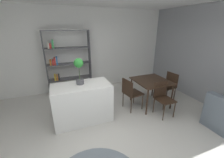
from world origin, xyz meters
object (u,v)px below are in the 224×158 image
potted_plant_on_island (79,68)px  dining_chair_window_side (169,84)px  kitchen_island (82,103)px  dining_chair_island_side (130,91)px  dining_table (151,83)px  dining_chair_near (163,96)px  open_bookshelf (65,65)px

potted_plant_on_island → dining_chair_window_side: size_ratio=0.69×
kitchen_island → dining_chair_island_side: size_ratio=1.52×
dining_table → dining_chair_island_side: 0.70m
dining_chair_near → dining_chair_island_side: (-0.68, 0.50, 0.02)m
dining_chair_island_side → kitchen_island: bearing=81.9°
dining_chair_island_side → dining_chair_window_side: bearing=-97.1°
dining_table → open_bookshelf: bearing=142.3°
kitchen_island → potted_plant_on_island: potted_plant_on_island is taller
potted_plant_on_island → open_bookshelf: 1.68m
dining_chair_window_side → dining_chair_island_side: dining_chair_island_side is taller
kitchen_island → dining_chair_near: bearing=-14.1°
dining_chair_near → kitchen_island: bearing=164.4°
open_bookshelf → dining_chair_near: size_ratio=2.41×
potted_plant_on_island → open_bookshelf: size_ratio=0.29×
open_bookshelf → dining_chair_near: (2.19, -2.20, -0.51)m
potted_plant_on_island → dining_chair_near: (1.99, -0.56, -0.80)m
open_bookshelf → dining_chair_island_side: 2.33m
potted_plant_on_island → open_bookshelf: open_bookshelf is taller
potted_plant_on_island → dining_table: 2.10m
potted_plant_on_island → dining_chair_window_side: potted_plant_on_island is taller
dining_table → dining_chair_near: bearing=-90.3°
open_bookshelf → dining_chair_window_side: open_bookshelf is taller
dining_chair_near → open_bookshelf: bearing=133.3°
open_bookshelf → dining_chair_island_side: open_bookshelf is taller
dining_chair_window_side → potted_plant_on_island: bearing=-97.4°
dining_chair_near → dining_chair_window_side: size_ratio=0.99×
potted_plant_on_island → dining_table: potted_plant_on_island is taller
dining_chair_window_side → dining_chair_island_side: (-1.35, -0.02, -0.00)m
dining_chair_near → dining_chair_window_side: dining_chair_window_side is taller
dining_table → dining_chair_window_side: size_ratio=1.10×
potted_plant_on_island → dining_chair_island_side: (1.32, -0.06, -0.78)m
kitchen_island → dining_chair_island_side: bearing=-0.0°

